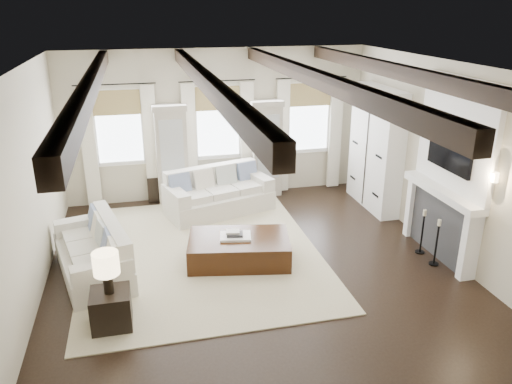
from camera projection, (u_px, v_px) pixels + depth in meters
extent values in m
plane|color=black|center=(259.00, 276.00, 7.87)|extent=(7.50, 7.50, 0.00)
cube|color=beige|center=(217.00, 125.00, 10.72)|extent=(6.50, 0.04, 3.20)
cube|color=beige|center=(374.00, 335.00, 3.90)|extent=(6.50, 0.04, 3.20)
cube|color=beige|center=(21.00, 200.00, 6.60)|extent=(0.04, 7.50, 3.20)
cube|color=beige|center=(455.00, 165.00, 8.02)|extent=(0.04, 7.50, 3.20)
cube|color=white|center=(260.00, 69.00, 6.75)|extent=(6.50, 7.50, 0.04)
cube|color=black|center=(91.00, 84.00, 6.31)|extent=(0.16, 7.40, 0.22)
cube|color=black|center=(205.00, 80.00, 6.62)|extent=(0.16, 7.40, 0.22)
cube|color=black|center=(312.00, 77.00, 6.95)|extent=(0.16, 7.40, 0.22)
cube|color=black|center=(406.00, 73.00, 7.27)|extent=(0.16, 7.40, 0.22)
cube|color=white|center=(119.00, 128.00, 10.23)|extent=(0.90, 0.03, 1.45)
cube|color=#A0884F|center=(116.00, 103.00, 9.99)|extent=(0.94, 0.04, 0.50)
cube|color=white|center=(89.00, 149.00, 10.14)|extent=(0.28, 0.08, 2.50)
cube|color=white|center=(151.00, 145.00, 10.41)|extent=(0.28, 0.08, 2.50)
cylinder|color=black|center=(114.00, 84.00, 9.81)|extent=(1.60, 0.02, 0.02)
cube|color=white|center=(218.00, 123.00, 10.68)|extent=(0.90, 0.03, 1.45)
cube|color=#A0884F|center=(217.00, 98.00, 10.44)|extent=(0.94, 0.04, 0.50)
cube|color=white|center=(190.00, 143.00, 10.58)|extent=(0.28, 0.08, 2.50)
cube|color=white|center=(247.00, 139.00, 10.86)|extent=(0.28, 0.08, 2.50)
cylinder|color=black|center=(217.00, 81.00, 10.26)|extent=(1.60, 0.02, 0.02)
cube|color=white|center=(308.00, 118.00, 11.13)|extent=(0.90, 0.03, 1.45)
cube|color=#A0884F|center=(310.00, 95.00, 10.88)|extent=(0.94, 0.04, 0.50)
cube|color=white|center=(283.00, 137.00, 11.03)|extent=(0.28, 0.08, 2.50)
cube|color=white|center=(335.00, 134.00, 11.30)|extent=(0.28, 0.08, 2.50)
cylinder|color=black|center=(312.00, 78.00, 10.71)|extent=(1.60, 0.02, 0.02)
cube|color=#B8B0A0|center=(172.00, 157.00, 10.51)|extent=(0.64, 0.38, 2.00)
cube|color=#B2B7BA|center=(172.00, 153.00, 10.27)|extent=(0.48, 0.02, 1.40)
cube|color=#B8B0A0|center=(169.00, 107.00, 10.13)|extent=(0.70, 0.42, 0.12)
cube|color=#B8B0A0|center=(266.00, 151.00, 10.96)|extent=(0.64, 0.38, 2.00)
cube|color=#B2B7BA|center=(268.00, 147.00, 10.72)|extent=(0.48, 0.02, 1.40)
cube|color=#B8B0A0|center=(266.00, 103.00, 10.58)|extent=(0.70, 0.42, 0.12)
cube|color=#2A2A2C|center=(442.00, 225.00, 8.37)|extent=(0.18, 1.50, 1.10)
cube|color=black|center=(439.00, 233.00, 8.42)|extent=(0.10, 0.90, 0.70)
cube|color=white|center=(470.00, 247.00, 7.62)|extent=(0.26, 0.14, 1.10)
cube|color=white|center=(414.00, 207.00, 9.11)|extent=(0.26, 0.14, 1.10)
cube|color=white|center=(443.00, 192.00, 8.14)|extent=(0.32, 1.90, 0.12)
cube|color=white|center=(457.00, 135.00, 7.84)|extent=(0.10, 1.90, 1.80)
cube|color=black|center=(451.00, 151.00, 7.91)|extent=(0.07, 1.10, 0.64)
cylinder|color=#FFD899|center=(495.00, 177.00, 6.99)|extent=(0.10, 0.10, 0.14)
cube|color=silver|center=(376.00, 149.00, 10.24)|extent=(0.40, 1.70, 2.50)
cube|color=black|center=(366.00, 149.00, 10.19)|extent=(0.01, 0.02, 2.40)
cube|color=beige|center=(201.00, 252.00, 8.61)|extent=(3.95, 4.75, 0.02)
cube|color=silver|center=(220.00, 203.00, 10.24)|extent=(2.31, 1.53, 0.40)
cube|color=silver|center=(211.00, 177.00, 10.37)|extent=(2.00, 0.79, 0.51)
cube|color=silver|center=(176.00, 196.00, 9.68)|extent=(0.51, 0.95, 0.26)
cube|color=silver|center=(259.00, 180.00, 10.56)|extent=(0.51, 0.95, 0.26)
cube|color=silver|center=(194.00, 197.00, 9.82)|extent=(0.72, 0.74, 0.14)
cube|color=silver|center=(220.00, 191.00, 10.10)|extent=(0.72, 0.74, 0.14)
cube|color=silver|center=(246.00, 186.00, 10.37)|extent=(0.72, 0.74, 0.14)
cube|color=slate|center=(180.00, 184.00, 9.87)|extent=(0.47, 0.33, 0.44)
cube|color=silver|center=(203.00, 180.00, 10.10)|extent=(0.47, 0.33, 0.44)
cube|color=beige|center=(226.00, 176.00, 10.34)|extent=(0.47, 0.33, 0.44)
cube|color=slate|center=(247.00, 172.00, 10.58)|extent=(0.47, 0.33, 0.44)
cube|color=silver|center=(93.00, 263.00, 7.87)|extent=(1.36, 2.16, 0.38)
cube|color=silver|center=(112.00, 235.00, 7.87)|extent=(0.66, 1.90, 0.48)
cube|color=silver|center=(81.00, 225.00, 8.49)|extent=(0.89, 0.45, 0.25)
cube|color=silver|center=(102.00, 271.00, 7.03)|extent=(0.89, 0.45, 0.25)
cube|color=silver|center=(82.00, 236.00, 8.22)|extent=(0.68, 0.65, 0.13)
cube|color=silver|center=(88.00, 250.00, 7.76)|extent=(0.68, 0.65, 0.13)
cube|color=silver|center=(95.00, 265.00, 7.30)|extent=(0.68, 0.65, 0.13)
cube|color=slate|center=(93.00, 219.00, 8.38)|extent=(0.30, 0.44, 0.42)
cube|color=silver|center=(97.00, 227.00, 8.09)|extent=(0.30, 0.44, 0.42)
cube|color=beige|center=(102.00, 235.00, 7.79)|extent=(0.30, 0.44, 0.42)
cube|color=slate|center=(107.00, 244.00, 7.49)|extent=(0.30, 0.44, 0.42)
cube|color=silver|center=(112.00, 254.00, 7.20)|extent=(0.30, 0.44, 0.42)
cube|color=black|center=(239.00, 250.00, 8.26)|extent=(1.81, 1.32, 0.43)
cube|color=white|center=(235.00, 236.00, 8.20)|extent=(0.56, 0.47, 0.04)
cube|color=#262628|center=(235.00, 234.00, 8.18)|extent=(0.29, 0.25, 0.04)
cube|color=beige|center=(233.00, 232.00, 8.18)|extent=(0.25, 0.21, 0.03)
cube|color=black|center=(111.00, 309.00, 6.57)|extent=(0.51, 0.51, 0.51)
cylinder|color=black|center=(108.00, 283.00, 6.43)|extent=(0.13, 0.13, 0.28)
cylinder|color=#F9D89E|center=(106.00, 263.00, 6.33)|extent=(0.34, 0.34, 0.30)
cube|color=black|center=(156.00, 187.00, 10.89)|extent=(0.37, 0.37, 0.56)
cylinder|color=black|center=(155.00, 169.00, 10.74)|extent=(0.13, 0.13, 0.28)
cylinder|color=#F9D89E|center=(154.00, 156.00, 10.64)|extent=(0.34, 0.34, 0.30)
cylinder|color=black|center=(434.00, 264.00, 8.23)|extent=(0.16, 0.16, 0.02)
cylinder|color=black|center=(436.00, 245.00, 8.11)|extent=(0.03, 0.03, 0.71)
cylinder|color=beige|center=(439.00, 223.00, 7.97)|extent=(0.06, 0.06, 0.10)
cylinder|color=black|center=(420.00, 252.00, 8.63)|extent=(0.16, 0.16, 0.02)
cylinder|color=black|center=(422.00, 234.00, 8.50)|extent=(0.03, 0.03, 0.71)
cylinder|color=beige|center=(425.00, 213.00, 8.37)|extent=(0.06, 0.06, 0.10)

